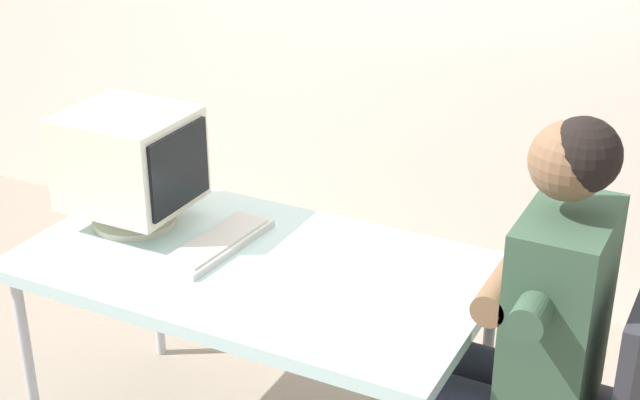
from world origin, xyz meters
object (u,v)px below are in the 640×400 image
(crt_monitor, at_px, (130,161))
(person_seated, at_px, (521,324))
(keyboard, at_px, (218,243))
(desk, at_px, (255,275))

(crt_monitor, bearing_deg, person_seated, -0.10)
(crt_monitor, height_order, keyboard, crt_monitor)
(desk, xyz_separation_m, keyboard, (-0.15, 0.03, 0.06))
(desk, relative_size, keyboard, 3.26)
(desk, distance_m, person_seated, 0.81)
(desk, distance_m, crt_monitor, 0.55)
(person_seated, bearing_deg, crt_monitor, 179.90)
(keyboard, xyz_separation_m, person_seated, (0.95, 0.02, -0.03))
(crt_monitor, xyz_separation_m, person_seated, (1.28, -0.00, -0.23))
(keyboard, distance_m, person_seated, 0.95)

